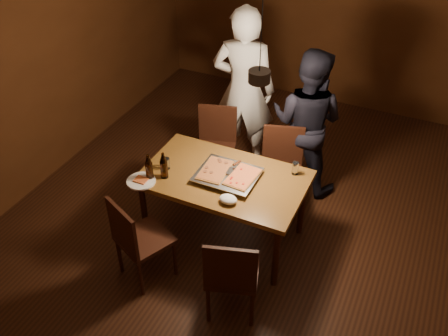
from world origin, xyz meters
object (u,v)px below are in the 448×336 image
at_px(plate_slice, 141,181).
at_px(diner_white, 244,90).
at_px(dining_table, 224,183).
at_px(pizza_tray, 227,176).
at_px(chair_near_left, 135,235).
at_px(chair_far_left, 216,139).
at_px(chair_far_right, 282,161).
at_px(diner_dark, 307,122).
at_px(beer_bottle_b, 164,165).
at_px(chair_near_right, 232,271).
at_px(beer_bottle_a, 149,167).
at_px(pendant_lamp, 259,75).

relative_size(plate_slice, diner_white, 0.14).
distance_m(dining_table, pizza_tray, 0.10).
distance_m(chair_near_left, diner_white, 2.11).
bearing_deg(pizza_tray, plate_slice, -151.51).
xyz_separation_m(chair_far_left, chair_far_right, (0.79, -0.09, 0.00)).
relative_size(chair_far_left, diner_dark, 0.32).
xyz_separation_m(chair_far_right, pizza_tray, (-0.28, -0.73, 0.24)).
relative_size(chair_far_left, pizza_tray, 0.95).
bearing_deg(diner_white, beer_bottle_b, 72.73).
relative_size(dining_table, chair_far_right, 2.85).
relative_size(beer_bottle_b, diner_dark, 0.16).
height_order(chair_far_left, diner_dark, diner_dark).
height_order(chair_near_right, beer_bottle_a, beer_bottle_a).
bearing_deg(chair_near_right, chair_near_left, 161.82).
height_order(chair_near_right, pizza_tray, chair_near_right).
bearing_deg(pizza_tray, diner_white, 106.35).
distance_m(dining_table, diner_white, 1.34).
bearing_deg(beer_bottle_a, diner_white, 80.74).
distance_m(chair_far_left, diner_dark, 1.00).
bearing_deg(diner_dark, chair_far_right, 78.80).
xyz_separation_m(chair_far_right, diner_dark, (0.11, 0.41, 0.28)).
distance_m(pizza_tray, pendant_lamp, 1.02).
height_order(chair_near_left, pendant_lamp, pendant_lamp).
height_order(chair_far_right, diner_white, diner_white).
bearing_deg(chair_near_left, chair_near_right, 23.67).
distance_m(chair_near_right, plate_slice, 1.21).
distance_m(plate_slice, diner_white, 1.68).
height_order(chair_near_left, diner_white, diner_white).
distance_m(dining_table, pendant_lamp, 1.12).
distance_m(chair_far_right, beer_bottle_a, 1.43).
bearing_deg(chair_near_left, dining_table, 84.84).
distance_m(chair_far_right, pendant_lamp, 1.36).
bearing_deg(chair_near_right, chair_far_left, 102.30).
distance_m(chair_near_left, pizza_tray, 0.98).
bearing_deg(diner_white, chair_far_right, 129.63).
distance_m(chair_near_right, pendant_lamp, 1.58).
bearing_deg(chair_far_right, beer_bottle_b, 32.60).
height_order(dining_table, pendant_lamp, pendant_lamp).
xyz_separation_m(pizza_tray, beer_bottle_b, (-0.53, -0.23, 0.11)).
relative_size(chair_far_right, chair_near_right, 1.00).
relative_size(chair_near_left, diner_dark, 0.34).
distance_m(diner_white, pendant_lamp, 1.50).
relative_size(chair_near_right, beer_bottle_a, 1.98).
bearing_deg(dining_table, chair_near_left, -119.95).
bearing_deg(beer_bottle_b, diner_white, 84.42).
bearing_deg(pizza_tray, dining_table, 173.50).
distance_m(dining_table, chair_near_left, 0.94).
bearing_deg(pizza_tray, chair_far_left, 121.35).
relative_size(beer_bottle_a, pendant_lamp, 0.24).
xyz_separation_m(dining_table, chair_near_left, (-0.47, -0.81, -0.14)).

